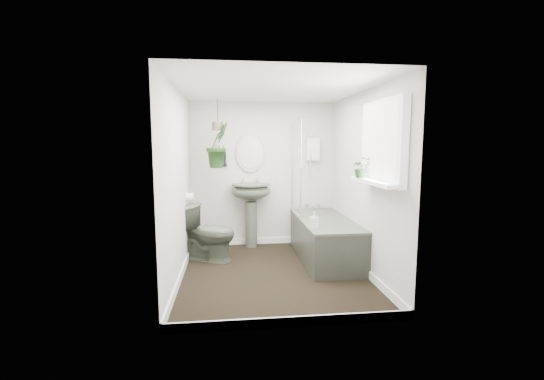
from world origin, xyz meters
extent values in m
cube|color=black|center=(0.00, 0.00, -0.01)|extent=(2.30, 2.80, 0.02)
cube|color=white|center=(0.00, 0.00, 2.31)|extent=(2.30, 2.80, 0.02)
cube|color=silver|center=(0.00, 1.41, 1.15)|extent=(2.30, 0.02, 2.30)
cube|color=silver|center=(0.00, -1.41, 1.15)|extent=(2.30, 0.02, 2.30)
cube|color=silver|center=(-1.16, 0.00, 1.15)|extent=(0.02, 2.80, 2.30)
cube|color=silver|center=(1.16, 0.00, 1.15)|extent=(0.02, 2.80, 2.30)
cube|color=white|center=(0.00, 0.00, 0.05)|extent=(2.30, 2.80, 0.10)
cube|color=white|center=(0.80, 1.34, 1.55)|extent=(0.20, 0.10, 0.35)
ellipsoid|color=#B3AF9F|center=(-0.21, 1.37, 1.50)|extent=(0.46, 0.03, 0.62)
cylinder|color=black|center=(-0.61, 1.36, 1.40)|extent=(0.04, 0.04, 0.22)
cylinder|color=white|center=(-1.10, 0.70, 0.90)|extent=(0.11, 0.11, 0.11)
cube|color=white|center=(1.09, -0.70, 1.65)|extent=(0.08, 1.00, 0.90)
cube|color=white|center=(1.02, -0.70, 1.23)|extent=(0.18, 1.00, 0.04)
cube|color=white|center=(1.04, -0.70, 1.65)|extent=(0.01, 0.86, 0.76)
imported|color=#434B3B|center=(-0.85, 0.64, 0.40)|extent=(0.89, 0.72, 0.79)
imported|color=black|center=(0.97, -0.40, 1.37)|extent=(0.22, 0.20, 0.23)
imported|color=black|center=(-0.70, 0.95, 1.62)|extent=(0.46, 0.47, 0.66)
imported|color=#332F2E|center=(0.51, -0.04, 0.68)|extent=(0.10, 0.10, 0.21)
cylinder|color=brown|center=(-0.70, 0.95, 1.89)|extent=(0.16, 0.16, 0.12)
camera|label=1|loc=(-0.53, -4.43, 1.63)|focal=24.00mm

